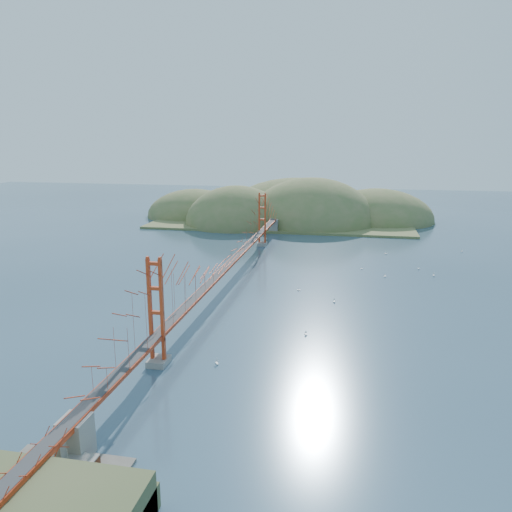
% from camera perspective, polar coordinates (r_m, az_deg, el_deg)
% --- Properties ---
extents(ground, '(320.00, 320.00, 0.00)m').
position_cam_1_polar(ground, '(81.44, -3.14, -3.22)').
color(ground, '#2B4357').
rests_on(ground, ground).
extents(bridge, '(2.20, 94.40, 12.00)m').
position_cam_1_polar(bridge, '(79.88, -3.17, 1.64)').
color(bridge, gray).
rests_on(bridge, ground).
extents(approach_viaduct, '(1.40, 12.00, 3.38)m').
position_cam_1_polar(approach_viaduct, '(37.04, -25.02, -22.21)').
color(approach_viaduct, '#A62E12').
rests_on(approach_viaduct, ground).
extents(promontory, '(9.00, 6.00, 0.24)m').
position_cam_1_polar(promontory, '(40.65, -21.64, -22.53)').
color(promontory, '#59544C').
rests_on(promontory, ground).
extents(fort, '(3.70, 2.30, 1.75)m').
position_cam_1_polar(fort, '(40.62, -20.64, -21.53)').
color(fort, brown).
rests_on(fort, ground).
extents(far_headlands, '(84.00, 58.00, 25.00)m').
position_cam_1_polar(far_headlands, '(146.96, 4.30, 4.31)').
color(far_headlands, olive).
rests_on(far_headlands, ground).
extents(sailboat_0, '(0.59, 0.62, 0.70)m').
position_cam_1_polar(sailboat_0, '(73.51, 8.94, -5.11)').
color(sailboat_0, white).
rests_on(sailboat_0, ground).
extents(sailboat_4, '(0.57, 0.63, 0.71)m').
position_cam_1_polar(sailboat_4, '(91.32, 19.64, -2.05)').
color(sailboat_4, white).
rests_on(sailboat_4, ground).
extents(sailboat_16, '(0.56, 0.52, 0.63)m').
position_cam_1_polar(sailboat_16, '(78.26, 4.91, -3.84)').
color(sailboat_16, white).
rests_on(sailboat_16, ground).
extents(sailboat_3, '(0.50, 0.49, 0.56)m').
position_cam_1_polar(sailboat_3, '(92.41, 11.99, -1.38)').
color(sailboat_3, white).
rests_on(sailboat_3, ground).
extents(sailboat_14, '(0.62, 0.62, 0.65)m').
position_cam_1_polar(sailboat_14, '(88.33, 14.52, -2.21)').
color(sailboat_14, white).
rests_on(sailboat_14, ground).
extents(sailboat_6, '(0.58, 0.58, 0.64)m').
position_cam_1_polar(sailboat_6, '(61.41, 5.70, -8.83)').
color(sailboat_6, white).
rests_on(sailboat_6, ground).
extents(sailboat_8, '(0.65, 0.65, 0.68)m').
position_cam_1_polar(sailboat_8, '(112.39, 22.45, 0.52)').
color(sailboat_8, white).
rests_on(sailboat_8, ground).
extents(sailboat_10, '(0.66, 0.66, 0.72)m').
position_cam_1_polar(sailboat_10, '(53.98, -4.49, -12.06)').
color(sailboat_10, white).
rests_on(sailboat_10, ground).
extents(sailboat_7, '(0.66, 0.61, 0.74)m').
position_cam_1_polar(sailboat_7, '(105.38, 14.59, 0.32)').
color(sailboat_7, white).
rests_on(sailboat_7, ground).
extents(sailboat_1, '(0.50, 0.51, 0.57)m').
position_cam_1_polar(sailboat_1, '(95.03, 18.09, -1.35)').
color(sailboat_1, white).
rests_on(sailboat_1, ground).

